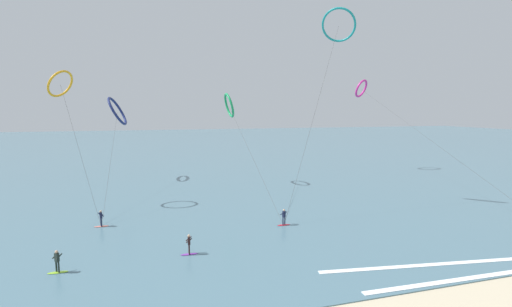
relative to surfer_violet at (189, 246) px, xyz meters
name	(u,v)px	position (x,y,z in m)	size (l,w,h in m)	color
sea_water	(186,146)	(7.09, 90.00, -0.78)	(400.00, 200.00, 0.08)	slate
surfer_violet	(189,246)	(0.00, 0.00, 0.00)	(1.40, 0.59, 1.70)	purple
surfer_coral	(101,219)	(-7.94, 9.46, 0.00)	(1.40, 0.66, 1.70)	#EA7260
surfer_crimson	(284,218)	(10.01, 4.83, 0.00)	(1.40, 0.69, 1.70)	red
surfer_lime	(57,263)	(-9.48, -0.70, 0.00)	(1.40, 0.73, 1.70)	#8CC62D
kite_magenta	(361,89)	(36.25, 32.97, 15.11)	(4.33, 40.27, 17.74)	#CC288E
kite_amber	(60,84)	(-12.98, 18.86, 14.05)	(6.80, 11.45, 16.50)	orange
kite_navy	(117,111)	(-8.43, 35.21, 10.81)	(3.56, 28.59, 14.07)	navy
kite_teal	(339,25)	(19.17, 11.33, 21.08)	(11.47, 8.69, 23.81)	teal
kite_emerald	(229,105)	(8.78, 26.34, 11.71)	(1.97, 23.53, 14.49)	#199351
wave_crest_near	(468,279)	(18.43, -9.56, -0.76)	(16.50, 0.50, 0.12)	white
wave_crest_mid	(435,265)	(17.90, -7.08, -0.76)	(18.43, 0.50, 0.12)	white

